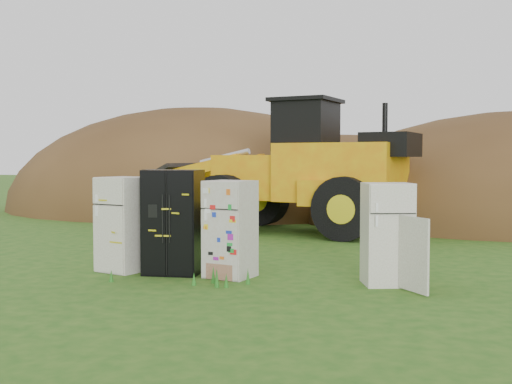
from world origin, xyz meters
TOP-DOWN VIEW (x-y plane):
  - ground at (0.00, 0.00)m, footprint 120.00×120.00m
  - fridge_leftmost at (-2.56, -0.01)m, footprint 0.96×0.94m
  - fridge_black_side at (-1.55, 0.01)m, footprint 1.07×0.88m
  - fridge_sticker at (-0.44, -0.04)m, footprint 0.90×0.85m
  - fridge_open_door at (2.29, 0.04)m, footprint 0.96×0.92m
  - wheel_loader at (-1.48, 7.26)m, footprint 8.29×4.57m
  - dirt_mound_left at (-6.50, 13.70)m, footprint 15.97×11.98m
  - dirt_mound_back at (-1.08, 17.94)m, footprint 16.70×11.13m

SIDE VIEW (x-z plane):
  - ground at x=0.00m, z-range 0.00..0.00m
  - dirt_mound_left at x=-6.50m, z-range -4.17..4.17m
  - dirt_mound_back at x=-1.08m, z-range -3.18..3.18m
  - fridge_open_door at x=2.29m, z-range 0.00..1.70m
  - fridge_sticker at x=-0.44m, z-range 0.00..1.72m
  - fridge_leftmost at x=-2.56m, z-range 0.00..1.76m
  - fridge_black_side at x=-1.55m, z-range 0.00..1.90m
  - wheel_loader at x=-1.48m, z-range 0.00..3.79m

